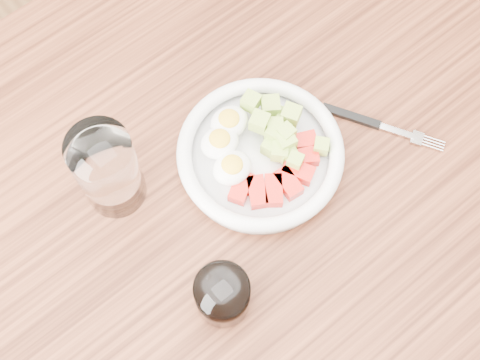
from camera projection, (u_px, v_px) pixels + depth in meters
name	position (u px, v px, depth m)	size (l,w,h in m)	color
ground	(246.00, 304.00, 1.62)	(4.00, 4.00, 0.00)	brown
dining_table	(249.00, 214.00, 1.00)	(1.50, 0.90, 0.77)	brown
bowl	(259.00, 152.00, 0.90)	(0.23, 0.23, 0.06)	white
fork	(368.00, 122.00, 0.94)	(0.10, 0.16, 0.01)	black
water_glass	(108.00, 170.00, 0.84)	(0.08, 0.08, 0.14)	white
coffee_glass	(223.00, 295.00, 0.81)	(0.07, 0.07, 0.08)	white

